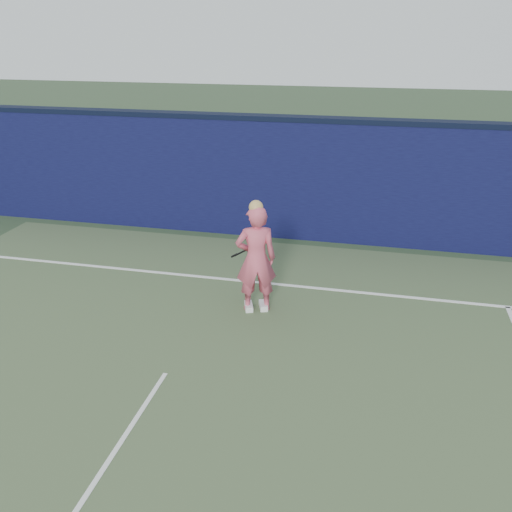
# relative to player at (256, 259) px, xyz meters

# --- Properties ---
(ground) EXTENTS (80.00, 80.00, 0.00)m
(ground) POSITION_rel_player_xyz_m (-0.77, -3.04, -0.89)
(ground) COLOR #294128
(ground) RESTS_ON ground
(backstop_wall) EXTENTS (24.00, 0.40, 2.50)m
(backstop_wall) POSITION_rel_player_xyz_m (-0.77, 3.46, 0.36)
(backstop_wall) COLOR black
(backstop_wall) RESTS_ON ground
(wall_cap) EXTENTS (24.00, 0.42, 0.10)m
(wall_cap) POSITION_rel_player_xyz_m (-0.77, 3.46, 1.66)
(wall_cap) COLOR black
(wall_cap) RESTS_ON backstop_wall
(player) EXTENTS (0.75, 0.61, 1.85)m
(player) POSITION_rel_player_xyz_m (0.00, 0.00, 0.00)
(player) COLOR #D8546B
(player) RESTS_ON ground
(racket) EXTENTS (0.45, 0.37, 0.29)m
(racket) POSITION_rel_player_xyz_m (-0.17, 0.45, -0.01)
(racket) COLOR black
(racket) RESTS_ON ground
(court_lines) EXTENTS (11.00, 12.04, 0.01)m
(court_lines) POSITION_rel_player_xyz_m (-0.77, -3.37, -0.88)
(court_lines) COLOR white
(court_lines) RESTS_ON court_surface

